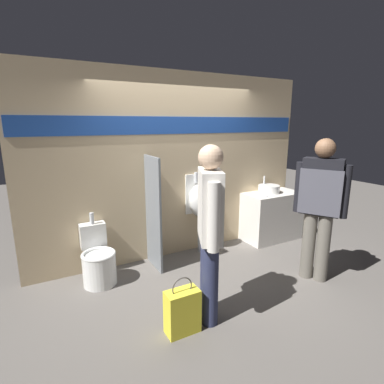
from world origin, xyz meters
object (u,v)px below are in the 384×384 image
person_with_lanyard (210,228)px  toilet (98,261)px  sink_basin (269,189)px  urinal_near_counter (199,200)px  cell_phone (264,196)px  person_in_vest (320,200)px  shopping_bag (182,311)px

person_with_lanyard → toilet: bearing=58.3°
sink_basin → urinal_near_counter: urinal_near_counter is taller
cell_phone → person_in_vest: size_ratio=0.08×
cell_phone → person_in_vest: (-0.17, -1.20, 0.22)m
toilet → person_with_lanyard: 1.69m
person_in_vest → toilet: bearing=33.6°
cell_phone → urinal_near_counter: bearing=168.3°
urinal_near_counter → person_with_lanyard: bearing=-116.3°
person_in_vest → person_with_lanyard: person_in_vest is taller
cell_phone → urinal_near_counter: 1.11m
urinal_near_counter → shopping_bag: size_ratio=2.16×
urinal_near_counter → shopping_bag: (-1.06, -1.53, -0.61)m
person_with_lanyard → shopping_bag: size_ratio=3.09×
sink_basin → shopping_bag: (-2.40, -1.46, -0.66)m
toilet → shopping_bag: toilet is taller
toilet → person_with_lanyard: size_ratio=0.48×
sink_basin → cell_phone: 0.30m
toilet → person_in_vest: bearing=-26.4°
urinal_near_counter → shopping_bag: urinal_near_counter is taller
urinal_near_counter → sink_basin: bearing=-2.9°
cell_phone → toilet: 2.71m
person_with_lanyard → cell_phone: bearing=-30.7°
sink_basin → person_in_vest: person_in_vest is taller
person_with_lanyard → shopping_bag: (-0.34, -0.06, -0.77)m
urinal_near_counter → toilet: (-1.57, -0.19, -0.56)m
toilet → person_in_vest: 2.88m
person_with_lanyard → shopping_bag: bearing=125.5°
toilet → person_with_lanyard: person_with_lanyard is taller
sink_basin → person_with_lanyard: size_ratio=0.20×
sink_basin → shopping_bag: sink_basin is taller
cell_phone → sink_basin: bearing=32.3°
urinal_near_counter → toilet: bearing=-173.2°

